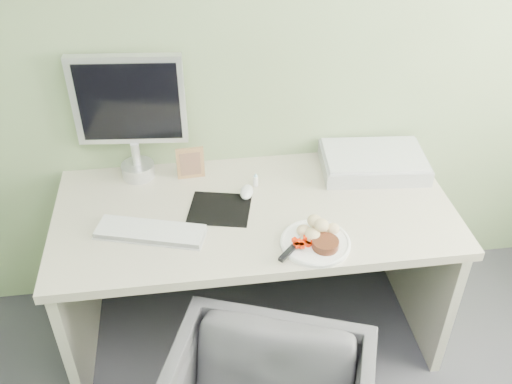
{
  "coord_description": "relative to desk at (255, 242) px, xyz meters",
  "views": [
    {
      "loc": [
        -0.24,
        -0.16,
        2.15
      ],
      "look_at": [
        -0.01,
        1.5,
        0.9
      ],
      "focal_mm": 40.0,
      "sensor_mm": 36.0,
      "label": 1
    }
  ],
  "objects": [
    {
      "name": "wall_back",
      "position": [
        0.0,
        0.38,
        0.8
      ],
      "size": [
        3.5,
        0.0,
        3.5
      ],
      "primitive_type": "plane",
      "rotation": [
        1.57,
        0.0,
        0.0
      ],
      "color": "#86A271",
      "rests_on": "floor"
    },
    {
      "name": "desk",
      "position": [
        0.0,
        0.0,
        0.0
      ],
      "size": [
        1.6,
        0.75,
        0.73
      ],
      "color": "beige",
      "rests_on": "floor"
    },
    {
      "name": "plate",
      "position": [
        0.2,
        -0.24,
        0.19
      ],
      "size": [
        0.26,
        0.26,
        0.01
      ],
      "primitive_type": "cylinder",
      "color": "white",
      "rests_on": "desk"
    },
    {
      "name": "steak",
      "position": [
        0.22,
        -0.28,
        0.21
      ],
      "size": [
        0.13,
        0.13,
        0.03
      ],
      "primitive_type": "cylinder",
      "rotation": [
        0.0,
        0.0,
        -0.38
      ],
      "color": "black",
      "rests_on": "plate"
    },
    {
      "name": "potato_pile",
      "position": [
        0.22,
        -0.2,
        0.23
      ],
      "size": [
        0.15,
        0.13,
        0.07
      ],
      "primitive_type": "ellipsoid",
      "rotation": [
        0.0,
        0.0,
        0.42
      ],
      "color": "tan",
      "rests_on": "plate"
    },
    {
      "name": "carrot_heap",
      "position": [
        0.15,
        -0.26,
        0.22
      ],
      "size": [
        0.08,
        0.07,
        0.04
      ],
      "primitive_type": "cube",
      "rotation": [
        0.0,
        0.0,
        -0.26
      ],
      "color": "red",
      "rests_on": "plate"
    },
    {
      "name": "steak_knife",
      "position": [
        0.1,
        -0.28,
        0.21
      ],
      "size": [
        0.17,
        0.18,
        0.02
      ],
      "rotation": [
        0.0,
        0.0,
        0.82
      ],
      "color": "silver",
      "rests_on": "plate"
    },
    {
      "name": "mousepad",
      "position": [
        -0.14,
        0.01,
        0.18
      ],
      "size": [
        0.28,
        0.26,
        0.0
      ],
      "primitive_type": "cube",
      "rotation": [
        0.0,
        0.0,
        -0.23
      ],
      "color": "black",
      "rests_on": "desk"
    },
    {
      "name": "keyboard",
      "position": [
        -0.41,
        -0.1,
        0.2
      ],
      "size": [
        0.43,
        0.23,
        0.02
      ],
      "primitive_type": "cube",
      "rotation": [
        0.0,
        0.0,
        -0.29
      ],
      "color": "white",
      "rests_on": "desk"
    },
    {
      "name": "computer_mouse",
      "position": [
        -0.02,
        0.09,
        0.2
      ],
      "size": [
        0.08,
        0.11,
        0.03
      ],
      "primitive_type": "ellipsoid",
      "rotation": [
        0.0,
        0.0,
        -0.25
      ],
      "color": "white",
      "rests_on": "desk"
    },
    {
      "name": "photo_frame",
      "position": [
        -0.24,
        0.25,
        0.26
      ],
      "size": [
        0.12,
        0.02,
        0.15
      ],
      "primitive_type": "cube",
      "rotation": [
        0.0,
        0.0,
        0.07
      ],
      "color": "#AB844F",
      "rests_on": "desk"
    },
    {
      "name": "eyedrop_bottle",
      "position": [
        0.03,
        0.16,
        0.21
      ],
      "size": [
        0.02,
        0.02,
        0.06
      ],
      "color": "white",
      "rests_on": "desk"
    },
    {
      "name": "scanner",
      "position": [
        0.55,
        0.21,
        0.22
      ],
      "size": [
        0.47,
        0.34,
        0.07
      ],
      "primitive_type": "cube",
      "rotation": [
        0.0,
        0.0,
        -0.09
      ],
      "color": "#A6A9AD",
      "rests_on": "desk"
    },
    {
      "name": "monitor",
      "position": [
        -0.47,
        0.31,
        0.49
      ],
      "size": [
        0.46,
        0.14,
        0.54
      ],
      "rotation": [
        0.0,
        0.0,
        -0.1
      ],
      "color": "silver",
      "rests_on": "desk"
    }
  ]
}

